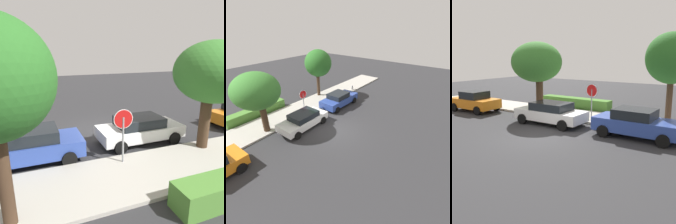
# 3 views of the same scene
# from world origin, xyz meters

# --- Properties ---
(ground_plane) EXTENTS (60.00, 60.00, 0.00)m
(ground_plane) POSITION_xyz_m (0.00, 0.00, 0.00)
(ground_plane) COLOR #2D2D30
(sidewalk_curb) EXTENTS (32.00, 3.18, 0.14)m
(sidewalk_curb) POSITION_xyz_m (0.00, 5.54, 0.07)
(sidewalk_curb) COLOR #B2ADA3
(sidewalk_curb) RESTS_ON ground_plane
(stop_sign) EXTENTS (0.81, 0.10, 2.44)m
(stop_sign) POSITION_xyz_m (0.54, 4.55, 1.68)
(stop_sign) COLOR gray
(stop_sign) RESTS_ON ground_plane
(parked_car_white) EXTENTS (4.46, 2.12, 1.38)m
(parked_car_white) POSITION_xyz_m (-1.28, 2.65, 0.73)
(parked_car_white) COLOR white
(parked_car_white) RESTS_ON ground_plane
(parked_car_blue) EXTENTS (4.55, 2.11, 1.50)m
(parked_car_blue) POSITION_xyz_m (4.15, 2.90, 0.76)
(parked_car_blue) COLOR #2D479E
(parked_car_blue) RESTS_ON ground_plane
(street_tree_near_corner) EXTENTS (3.59, 3.59, 5.15)m
(street_tree_near_corner) POSITION_xyz_m (-3.90, 4.54, 3.70)
(street_tree_near_corner) COLOR #422D1E
(street_tree_near_corner) RESTS_ON ground_plane
(street_tree_mid_block) EXTENTS (3.06, 3.06, 5.57)m
(street_tree_mid_block) POSITION_xyz_m (4.78, 6.43, 4.02)
(street_tree_mid_block) COLOR #422D1E
(street_tree_mid_block) RESTS_ON ground_plane
(fire_hydrant) EXTENTS (0.30, 0.22, 0.72)m
(fire_hydrant) POSITION_xyz_m (8.92, 4.36, 0.36)
(fire_hydrant) COLOR #A5A5A8
(fire_hydrant) RESTS_ON ground_plane
(front_yard_hedge) EXTENTS (5.93, 0.95, 0.87)m
(front_yard_hedge) POSITION_xyz_m (-2.71, 7.84, 0.44)
(front_yard_hedge) COLOR #4C8433
(front_yard_hedge) RESTS_ON ground_plane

